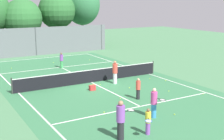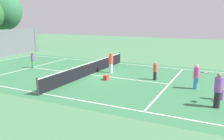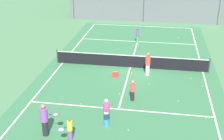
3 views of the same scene
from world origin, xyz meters
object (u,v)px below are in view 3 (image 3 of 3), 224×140
at_px(ball_crate, 115,75).
at_px(tennis_ball_13, 131,72).
at_px(tennis_ball_7, 81,104).
at_px(tennis_ball_10, 202,86).
at_px(player_3, 69,129).
at_px(tennis_ball_3, 198,60).
at_px(tennis_ball_8, 100,34).
at_px(tennis_ball_11, 191,78).
at_px(tennis_ball_5, 128,130).
at_px(player_0, 138,35).
at_px(player_1, 148,64).
at_px(tennis_ball_0, 141,34).
at_px(tennis_ball_1, 119,94).
at_px(player_2, 106,112).
at_px(tennis_ball_9, 178,38).
at_px(tennis_ball_4, 149,84).
at_px(player_5, 133,90).
at_px(player_4, 45,120).
at_px(tennis_ball_2, 178,101).
at_px(tennis_ball_12, 206,118).

xyz_separation_m(ball_crate, tennis_ball_13, (1.09, 0.89, -0.15)).
height_order(ball_crate, tennis_ball_7, ball_crate).
height_order(ball_crate, tennis_ball_10, ball_crate).
distance_m(player_3, tennis_ball_3, 14.18).
distance_m(tennis_ball_8, tennis_ball_11, 12.91).
bearing_deg(tennis_ball_8, tennis_ball_5, -73.53).
height_order(player_0, player_1, player_1).
relative_size(tennis_ball_0, tennis_ball_1, 1.00).
bearing_deg(player_2, player_1, 75.58).
relative_size(player_2, tennis_ball_9, 24.56).
relative_size(player_0, tennis_ball_7, 21.72).
distance_m(tennis_ball_0, tennis_ball_4, 11.65).
height_order(player_1, tennis_ball_4, player_1).
height_order(player_0, player_5, player_0).
distance_m(tennis_ball_4, tennis_ball_5, 5.69).
distance_m(tennis_ball_3, tennis_ball_9, 6.08).
distance_m(tennis_ball_5, tennis_ball_9, 17.02).
distance_m(player_0, tennis_ball_10, 10.12).
relative_size(tennis_ball_0, tennis_ball_7, 1.00).
height_order(player_4, tennis_ball_3, player_4).
relative_size(player_3, tennis_ball_8, 19.15).
bearing_deg(ball_crate, player_2, -85.57).
relative_size(tennis_ball_8, tennis_ball_9, 1.00).
distance_m(tennis_ball_3, tennis_ball_7, 11.55).
relative_size(tennis_ball_4, tennis_ball_9, 1.00).
relative_size(player_0, tennis_ball_13, 21.72).
xyz_separation_m(player_0, tennis_ball_2, (3.49, -11.00, -0.70)).
height_order(tennis_ball_0, tennis_ball_1, same).
height_order(player_4, tennis_ball_7, player_4).
relative_size(player_2, tennis_ball_8, 24.56).
xyz_separation_m(tennis_ball_0, tennis_ball_2, (3.35, -13.61, 0.00)).
bearing_deg(tennis_ball_11, tennis_ball_1, -146.35).
height_order(tennis_ball_2, tennis_ball_12, same).
bearing_deg(tennis_ball_11, tennis_ball_2, -106.20).
relative_size(ball_crate, tennis_ball_12, 6.45).
relative_size(player_2, tennis_ball_2, 24.56).
relative_size(tennis_ball_2, tennis_ball_13, 1.00).
bearing_deg(tennis_ball_12, tennis_ball_5, -155.71).
bearing_deg(player_5, player_4, -132.66).
bearing_deg(tennis_ball_3, tennis_ball_1, -129.12).
distance_m(tennis_ball_2, tennis_ball_9, 13.15).
relative_size(player_1, tennis_ball_1, 26.30).
xyz_separation_m(player_1, tennis_ball_4, (0.23, -1.62, -0.86)).
bearing_deg(tennis_ball_0, tennis_ball_2, -76.18).
bearing_deg(player_0, tennis_ball_5, -86.84).
height_order(player_2, tennis_ball_10, player_2).
distance_m(player_4, ball_crate, 8.03).
xyz_separation_m(player_4, tennis_ball_12, (8.32, 2.97, -0.90)).
height_order(player_2, tennis_ball_7, player_2).
xyz_separation_m(player_2, player_5, (1.10, 3.01, -0.14)).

